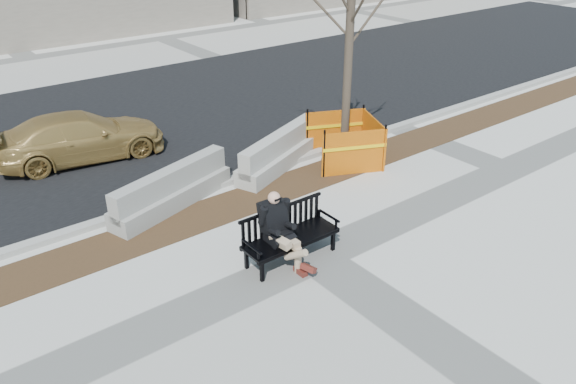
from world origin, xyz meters
The scene contains 10 objects.
ground centered at (0.00, 0.00, 0.00)m, with size 120.00×120.00×0.00m, color beige.
mulch_strip centered at (0.00, 2.60, 0.00)m, with size 40.00×1.20×0.02m, color #47301C.
asphalt_street centered at (0.00, 8.80, 0.00)m, with size 60.00×10.40×0.01m, color black.
curb centered at (0.00, 3.55, 0.06)m, with size 60.00×0.25×0.12m, color #9E9B93.
bench centered at (-0.39, 0.22, 0.00)m, with size 1.87×0.67×0.99m, color black, non-canonical shape.
seated_man centered at (-0.64, 0.27, 0.00)m, with size 0.60×1.00×1.40m, color black, non-canonical shape.
tree_fence centered at (3.33, 2.82, 0.00)m, with size 2.40×2.40×6.00m, color orange, non-canonical shape.
sedan centered at (-1.78, 7.03, 0.00)m, with size 1.67×4.10×1.19m, color olive.
jersey_barrier_left centered at (-1.15, 3.37, 0.00)m, with size 3.08×0.62×0.88m, color gray, non-canonical shape.
jersey_barrier_right centered at (1.90, 3.58, 0.00)m, with size 3.11×0.62×0.89m, color #A5A39B, non-canonical shape.
Camera 1 is at (-5.72, -6.60, 5.90)m, focal length 35.15 mm.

